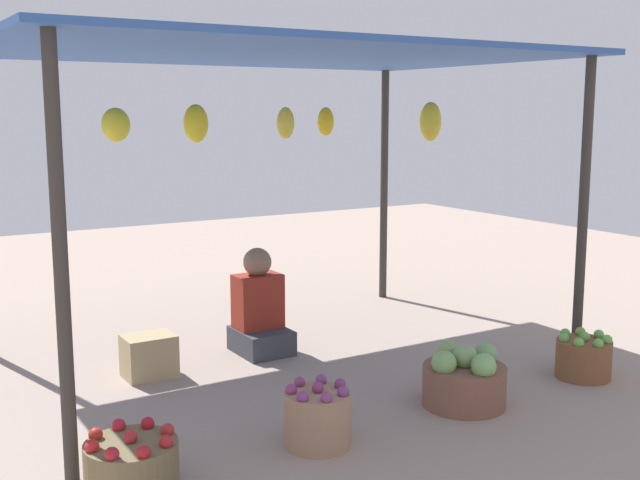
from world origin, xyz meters
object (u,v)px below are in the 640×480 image
vendor_person (259,312)px  basket_cabbages (464,380)px  basket_red_apples (132,464)px  wooden_crate_near_vendor (149,356)px  basket_purple_onions (318,417)px  basket_green_apples (584,357)px

vendor_person → basket_cabbages: size_ratio=1.54×
basket_red_apples → wooden_crate_near_vendor: 1.63m
basket_purple_onions → wooden_crate_near_vendor: 1.59m
vendor_person → basket_purple_onions: 1.73m
basket_red_apples → basket_cabbages: (2.07, 0.00, 0.04)m
vendor_person → basket_green_apples: bearing=-46.1°
basket_cabbages → basket_red_apples: bearing=-180.0°
basket_green_apples → wooden_crate_near_vendor: bearing=148.3°
basket_red_apples → wooden_crate_near_vendor: bearing=67.7°
basket_red_apples → basket_green_apples: bearing=-0.5°
basket_red_apples → basket_purple_onions: 1.01m
basket_red_apples → basket_purple_onions: basket_purple_onions is taller
vendor_person → wooden_crate_near_vendor: bearing=-172.6°
basket_green_apples → wooden_crate_near_vendor: size_ratio=1.09×
basket_cabbages → wooden_crate_near_vendor: bearing=134.0°
vendor_person → basket_green_apples: vendor_person is taller
vendor_person → wooden_crate_near_vendor: 0.91m
basket_cabbages → basket_green_apples: (1.03, -0.03, -0.02)m
basket_purple_onions → basket_cabbages: basket_cabbages is taller
basket_purple_onions → basket_green_apples: (2.09, 0.00, -0.02)m
vendor_person → basket_red_apples: 2.22m
vendor_person → basket_purple_onions: bearing=-106.8°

